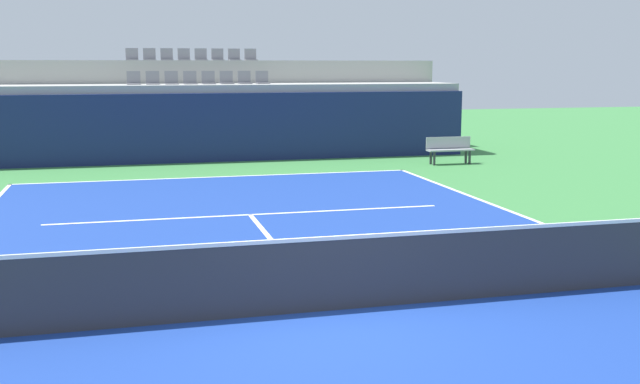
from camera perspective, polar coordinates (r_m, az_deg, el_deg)
ground_plane at (r=9.74m, az=0.76°, el=-8.99°), size 80.00×80.00×0.00m
court_surface at (r=9.74m, az=0.76°, el=-8.96°), size 11.00×24.00×0.01m
baseline_far at (r=21.23m, az=-7.68°, el=1.14°), size 11.00×0.10×0.00m
service_line_far at (r=15.81m, az=-5.30°, el=-1.72°), size 8.26×0.10×0.00m
centre_service_line at (r=12.73m, az=-3.01°, el=-4.47°), size 0.10×6.40×0.00m
back_wall at (r=24.54m, az=-8.70°, el=4.82°), size 17.72×0.30×2.20m
stands_tier_lower at (r=25.87m, az=-9.01°, el=5.33°), size 17.72×2.40×2.46m
stands_tier_upper at (r=28.24m, az=-9.50°, el=6.48°), size 17.72×2.40×3.25m
seating_row_lower at (r=25.91m, az=-9.11°, el=8.33°), size 4.73×0.44×0.44m
seating_row_upper at (r=28.29m, az=-9.61°, el=10.03°), size 4.73×0.44×0.44m
tennis_net at (r=9.59m, az=0.77°, el=-6.11°), size 11.08×0.08×1.07m
player_bench at (r=24.18m, az=9.77°, el=3.30°), size 1.50×0.40×0.85m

